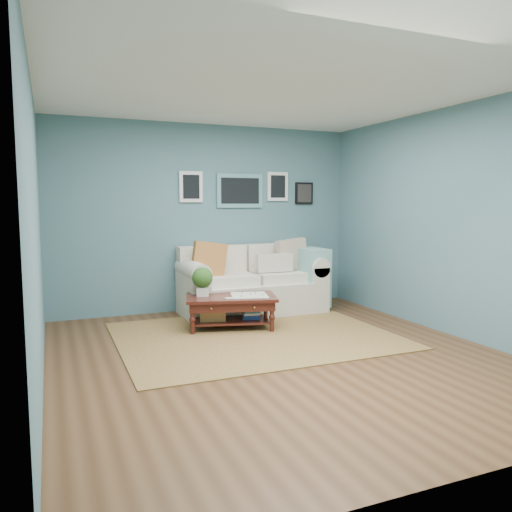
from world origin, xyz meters
TOP-DOWN VIEW (x-y plane):
  - room_shell at (0.01, 0.06)m, footprint 5.00×5.02m
  - area_rug at (0.05, 0.81)m, footprint 3.15×2.52m
  - loveseat at (0.60, 2.03)m, footprint 2.07×0.94m
  - coffee_table at (-0.14, 1.27)m, footprint 1.24×0.91m

SIDE VIEW (x-z plane):
  - area_rug at x=0.05m, z-range 0.00..0.01m
  - coffee_table at x=-0.14m, z-range -0.04..0.73m
  - loveseat at x=0.60m, z-range -0.10..0.97m
  - room_shell at x=0.01m, z-range 0.01..2.71m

